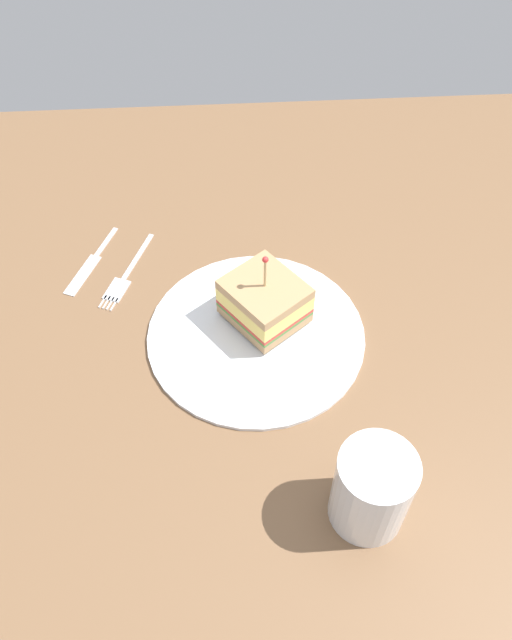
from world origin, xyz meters
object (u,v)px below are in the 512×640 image
knife (90,264)px  fork (123,279)px  sandwich_half_center (265,301)px  plate (256,334)px  drink_glass (371,492)px

knife → fork: bearing=146.6°
sandwich_half_center → knife: 23.88cm
sandwich_half_center → fork: size_ratio=0.87×
fork → sandwich_half_center: bearing=155.7°
sandwich_half_center → plate: bearing=63.1°
fork → knife: bearing=-33.4°
sandwich_half_center → knife: sandwich_half_center is taller
drink_glass → plate: bearing=-67.3°
plate → fork: (15.73, -9.81, -0.30)cm
plate → drink_glass: (-8.99, 21.49, 3.76)cm
plate → knife: bearing=-32.3°
plate → knife: 23.74cm
plate → drink_glass: bearing=112.7°
fork → knife: 5.19cm
drink_glass → fork: drink_glass is taller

